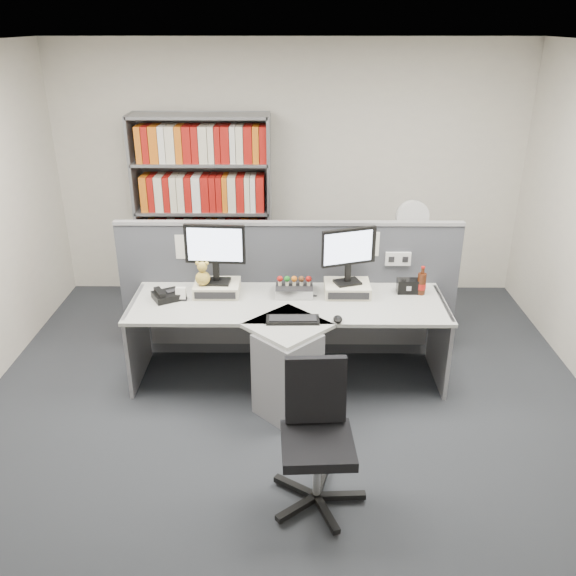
{
  "coord_description": "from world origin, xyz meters",
  "views": [
    {
      "loc": [
        0.04,
        -3.68,
        2.85
      ],
      "look_at": [
        0.0,
        0.65,
        0.92
      ],
      "focal_mm": 37.67,
      "sensor_mm": 36.0,
      "label": 1
    }
  ],
  "objects_px": {
    "desktop_pc": "(294,289)",
    "cola_bottle": "(422,284)",
    "speaker": "(408,286)",
    "monitor_left": "(215,249)",
    "office_chair": "(317,431)",
    "mouse": "(338,319)",
    "desk_calendar": "(181,295)",
    "desk_fan": "(412,221)",
    "shelving_unit": "(204,214)",
    "keyboard": "(293,320)",
    "desk_phone": "(166,295)",
    "monitor_right": "(349,251)",
    "filing_cabinet": "(406,286)",
    "desk": "(288,343)"
  },
  "relations": [
    {
      "from": "filing_cabinet",
      "to": "desk_fan",
      "type": "relative_size",
      "value": 1.26
    },
    {
      "from": "speaker",
      "to": "desk_fan",
      "type": "relative_size",
      "value": 0.33
    },
    {
      "from": "office_chair",
      "to": "mouse",
      "type": "bearing_deg",
      "value": 79.68
    },
    {
      "from": "monitor_right",
      "to": "desk_calendar",
      "type": "bearing_deg",
      "value": -174.68
    },
    {
      "from": "filing_cabinet",
      "to": "monitor_left",
      "type": "bearing_deg",
      "value": -150.6
    },
    {
      "from": "desk_fan",
      "to": "desk",
      "type": "bearing_deg",
      "value": -130.62
    },
    {
      "from": "monitor_left",
      "to": "office_chair",
      "type": "distance_m",
      "value": 1.88
    },
    {
      "from": "desk_phone",
      "to": "desk_fan",
      "type": "distance_m",
      "value": 2.5
    },
    {
      "from": "desktop_pc",
      "to": "mouse",
      "type": "xyz_separation_m",
      "value": [
        0.34,
        -0.52,
        -0.02
      ]
    },
    {
      "from": "desk",
      "to": "shelving_unit",
      "type": "distance_m",
      "value": 2.12
    },
    {
      "from": "desk",
      "to": "filing_cabinet",
      "type": "bearing_deg",
      "value": 49.39
    },
    {
      "from": "monitor_left",
      "to": "mouse",
      "type": "xyz_separation_m",
      "value": [
        0.99,
        -0.51,
        -0.38
      ]
    },
    {
      "from": "desktop_pc",
      "to": "filing_cabinet",
      "type": "relative_size",
      "value": 0.44
    },
    {
      "from": "keyboard",
      "to": "office_chair",
      "type": "bearing_deg",
      "value": -81.95
    },
    {
      "from": "filing_cabinet",
      "to": "desk_fan",
      "type": "xyz_separation_m",
      "value": [
        0.0,
        -0.0,
        0.7
      ]
    },
    {
      "from": "desk",
      "to": "desk_phone",
      "type": "height_order",
      "value": "desk_phone"
    },
    {
      "from": "office_chair",
      "to": "desk_calendar",
      "type": "bearing_deg",
      "value": 126.56
    },
    {
      "from": "desk",
      "to": "filing_cabinet",
      "type": "height_order",
      "value": "desk"
    },
    {
      "from": "cola_bottle",
      "to": "office_chair",
      "type": "bearing_deg",
      "value": -120.36
    },
    {
      "from": "monitor_left",
      "to": "desk_phone",
      "type": "bearing_deg",
      "value": -164.04
    },
    {
      "from": "desk_phone",
      "to": "office_chair",
      "type": "xyz_separation_m",
      "value": [
        1.2,
        -1.47,
        -0.26
      ]
    },
    {
      "from": "cola_bottle",
      "to": "monitor_right",
      "type": "bearing_deg",
      "value": -179.24
    },
    {
      "from": "cola_bottle",
      "to": "shelving_unit",
      "type": "height_order",
      "value": "shelving_unit"
    },
    {
      "from": "monitor_right",
      "to": "speaker",
      "type": "height_order",
      "value": "monitor_right"
    },
    {
      "from": "desk_phone",
      "to": "desk_calendar",
      "type": "height_order",
      "value": "desk_calendar"
    },
    {
      "from": "desk_phone",
      "to": "monitor_right",
      "type": "bearing_deg",
      "value": 4.44
    },
    {
      "from": "desktop_pc",
      "to": "cola_bottle",
      "type": "relative_size",
      "value": 1.25
    },
    {
      "from": "desk_calendar",
      "to": "speaker",
      "type": "xyz_separation_m",
      "value": [
        1.9,
        0.16,
        0.01
      ]
    },
    {
      "from": "mouse",
      "to": "desk_calendar",
      "type": "bearing_deg",
      "value": 163.18
    },
    {
      "from": "monitor_left",
      "to": "monitor_right",
      "type": "bearing_deg",
      "value": 0.0
    },
    {
      "from": "monitor_right",
      "to": "keyboard",
      "type": "bearing_deg",
      "value": -132.09
    },
    {
      "from": "keyboard",
      "to": "desk_fan",
      "type": "relative_size",
      "value": 0.74
    },
    {
      "from": "monitor_left",
      "to": "desk",
      "type": "bearing_deg",
      "value": -32.44
    },
    {
      "from": "monitor_left",
      "to": "desktop_pc",
      "type": "xyz_separation_m",
      "value": [
        0.65,
        0.01,
        -0.36
      ]
    },
    {
      "from": "keyboard",
      "to": "office_chair",
      "type": "xyz_separation_m",
      "value": [
        0.15,
        -1.08,
        -0.23
      ]
    },
    {
      "from": "desk",
      "to": "mouse",
      "type": "height_order",
      "value": "mouse"
    },
    {
      "from": "speaker",
      "to": "monitor_left",
      "type": "bearing_deg",
      "value": -178.8
    },
    {
      "from": "keyboard",
      "to": "mouse",
      "type": "relative_size",
      "value": 3.62
    },
    {
      "from": "keyboard",
      "to": "desk_calendar",
      "type": "relative_size",
      "value": 3.73
    },
    {
      "from": "monitor_left",
      "to": "filing_cabinet",
      "type": "bearing_deg",
      "value": 29.4
    },
    {
      "from": "keyboard",
      "to": "office_chair",
      "type": "distance_m",
      "value": 1.11
    },
    {
      "from": "speaker",
      "to": "desktop_pc",
      "type": "bearing_deg",
      "value": -178.36
    },
    {
      "from": "desk",
      "to": "cola_bottle",
      "type": "xyz_separation_m",
      "value": [
        1.12,
        0.39,
        0.36
      ]
    },
    {
      "from": "speaker",
      "to": "office_chair",
      "type": "xyz_separation_m",
      "value": [
        -0.82,
        -1.62,
        -0.28
      ]
    },
    {
      "from": "cola_bottle",
      "to": "desk_fan",
      "type": "bearing_deg",
      "value": 85.57
    },
    {
      "from": "keyboard",
      "to": "shelving_unit",
      "type": "bearing_deg",
      "value": 115.45
    },
    {
      "from": "monitor_right",
      "to": "desk",
      "type": "bearing_deg",
      "value": -142.28
    },
    {
      "from": "shelving_unit",
      "to": "desk_fan",
      "type": "xyz_separation_m",
      "value": [
        2.1,
        -0.45,
        0.07
      ]
    },
    {
      "from": "desktop_pc",
      "to": "filing_cabinet",
      "type": "xyz_separation_m",
      "value": [
        1.15,
        1.01,
        -0.41
      ]
    },
    {
      "from": "shelving_unit",
      "to": "desk_fan",
      "type": "bearing_deg",
      "value": -12.08
    }
  ]
}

